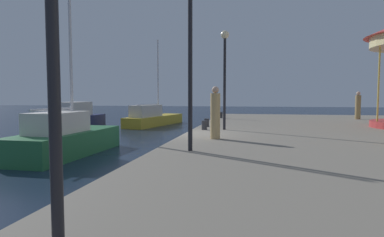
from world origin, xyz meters
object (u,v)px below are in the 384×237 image
(sailboat_yellow, at_px, (153,118))
(bollard_center, at_px, (204,125))
(sailboat_green, at_px, (65,138))
(lamp_post_mid_promenade, at_px, (190,33))
(lamp_post_far_end, at_px, (225,62))
(bollard_north, at_px, (221,115))
(bollard_south, at_px, (207,123))
(person_far_corner, at_px, (358,106))
(motorboat_navy, at_px, (73,121))
(person_by_the_water, at_px, (215,114))

(sailboat_yellow, bearing_deg, bollard_center, -60.69)
(sailboat_green, height_order, sailboat_yellow, sailboat_green)
(lamp_post_mid_promenade, relative_size, lamp_post_far_end, 1.07)
(bollard_center, xyz_separation_m, bollard_north, (-0.11, 8.06, 0.00))
(sailboat_yellow, height_order, bollard_north, sailboat_yellow)
(lamp_post_far_end, xyz_separation_m, bollard_south, (-0.98, 1.26, -2.77))
(bollard_south, height_order, bollard_center, same)
(person_far_corner, bearing_deg, motorboat_navy, -165.84)
(bollard_south, xyz_separation_m, bollard_center, (0.12, -1.47, 0.00))
(motorboat_navy, relative_size, bollard_south, 14.02)
(motorboat_navy, bearing_deg, lamp_post_far_end, -21.59)
(person_by_the_water, distance_m, person_far_corner, 13.90)
(lamp_post_far_end, bearing_deg, person_by_the_water, -90.34)
(lamp_post_far_end, distance_m, bollard_north, 8.38)
(sailboat_yellow, distance_m, bollard_north, 5.84)
(lamp_post_mid_promenade, xyz_separation_m, bollard_center, (-0.49, 5.62, -2.95))
(bollard_south, distance_m, bollard_north, 6.59)
(motorboat_navy, xyz_separation_m, bollard_center, (8.84, -4.05, 0.27))
(lamp_post_mid_promenade, relative_size, person_by_the_water, 2.55)
(lamp_post_mid_promenade, bearing_deg, motorboat_navy, 133.96)
(person_by_the_water, relative_size, person_far_corner, 1.02)
(motorboat_navy, relative_size, lamp_post_mid_promenade, 1.20)
(person_by_the_water, bearing_deg, lamp_post_mid_promenade, -97.75)
(motorboat_navy, xyz_separation_m, lamp_post_mid_promenade, (9.33, -9.67, 3.23))
(sailboat_yellow, relative_size, person_by_the_water, 3.90)
(motorboat_navy, bearing_deg, bollard_north, 24.66)
(bollard_center, relative_size, bollard_north, 1.00)
(bollard_north, bearing_deg, lamp_post_mid_promenade, -87.51)
(motorboat_navy, bearing_deg, bollard_south, -16.49)
(sailboat_yellow, bearing_deg, person_far_corner, -5.99)
(lamp_post_far_end, distance_m, person_far_corner, 11.60)
(bollard_south, height_order, bollard_north, same)
(lamp_post_mid_promenade, bearing_deg, sailboat_green, 153.58)
(sailboat_yellow, xyz_separation_m, person_by_the_water, (6.45, -12.96, 1.04))
(bollard_south, bearing_deg, sailboat_yellow, 122.82)
(bollard_south, bearing_deg, lamp_post_far_end, -52.06)
(bollard_center, bearing_deg, motorboat_navy, 155.37)
(bollard_center, bearing_deg, bollard_south, 94.51)
(person_far_corner, bearing_deg, bollard_north, -177.26)
(lamp_post_far_end, height_order, bollard_center, lamp_post_far_end)
(lamp_post_mid_promenade, distance_m, bollard_north, 14.01)
(person_far_corner, bearing_deg, bollard_center, -135.78)
(bollard_north, distance_m, person_far_corner, 8.86)
(sailboat_yellow, height_order, lamp_post_far_end, sailboat_yellow)
(lamp_post_mid_promenade, relative_size, bollard_south, 11.65)
(sailboat_yellow, xyz_separation_m, bollard_center, (5.61, -9.99, 0.38))
(lamp_post_mid_promenade, height_order, bollard_north, lamp_post_mid_promenade)
(sailboat_green, bearing_deg, person_by_the_water, -0.66)
(bollard_center, distance_m, bollard_north, 8.06)
(lamp_post_far_end, bearing_deg, bollard_south, 127.94)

